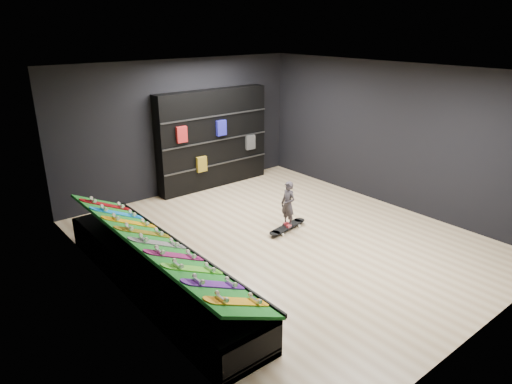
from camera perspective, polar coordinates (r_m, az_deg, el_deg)
floor at (r=8.36m, az=3.54°, el=-6.05°), size 6.00×7.00×0.01m
ceiling at (r=7.53m, az=4.05°, el=14.86°), size 6.00×7.00×0.01m
wall_back at (r=10.56m, az=-9.35°, el=7.99°), size 6.00×0.02×3.00m
wall_front at (r=5.92m, az=27.51°, el=-4.06°), size 6.00×0.02×3.00m
wall_left at (r=6.27m, az=-16.78°, el=-1.24°), size 0.02×7.00×3.00m
wall_right at (r=10.04m, az=16.53°, el=6.78°), size 0.02×7.00×3.00m
display_rack at (r=6.97m, az=-12.30°, el=-9.99°), size 0.90×4.50×0.50m
turf_ramp at (r=6.77m, az=-12.21°, el=-6.49°), size 0.92×4.50×0.46m
back_shelving at (r=10.87m, az=-5.41°, el=6.62°), size 2.87×0.34×2.30m
floor_skateboard at (r=8.74m, az=3.95°, el=-4.52°), size 1.00×0.39×0.09m
child at (r=8.61m, az=4.00°, el=-2.63°), size 0.15×0.20×0.53m
display_board_0 at (r=5.34m, az=-2.33°, el=-13.52°), size 0.93×0.22×0.50m
display_board_1 at (r=5.67m, az=-5.28°, el=-11.40°), size 0.93×0.22×0.50m
display_board_2 at (r=6.02m, az=-7.86°, el=-9.50°), size 0.93×0.22×0.50m
display_board_3 at (r=6.38m, az=-10.13°, el=-7.79°), size 0.93×0.22×0.50m
display_board_4 at (r=6.76m, az=-12.14°, el=-6.26°), size 0.93×0.22×0.50m
display_board_5 at (r=7.15m, az=-13.92°, el=-4.88°), size 0.93×0.22×0.50m
display_board_6 at (r=7.55m, az=-15.50°, el=-3.65°), size 0.93×0.22×0.50m
display_board_7 at (r=7.96m, az=-16.92°, el=-2.54°), size 0.93×0.22×0.50m
display_board_8 at (r=8.37m, az=-18.21°, el=-1.54°), size 0.93×0.22×0.50m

